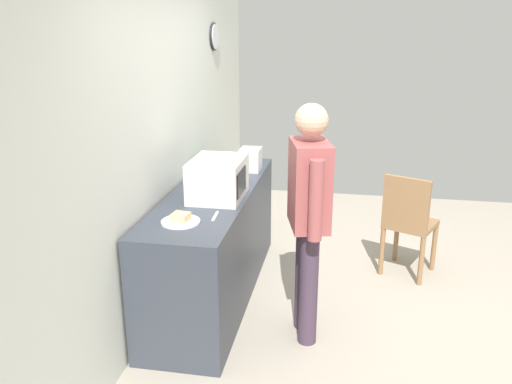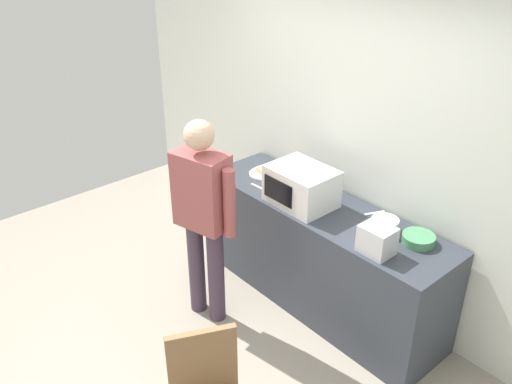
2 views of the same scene
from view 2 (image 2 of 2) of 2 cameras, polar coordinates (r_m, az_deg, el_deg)
name	(u,v)px [view 2 (image 2 of 2)]	position (r m, az deg, el deg)	size (l,w,h in m)	color
ground_plane	(194,364)	(4.25, -6.39, -17.31)	(6.00, 6.00, 0.00)	#9E9384
back_wall	(352,144)	(4.42, 9.89, 4.92)	(5.40, 0.13, 2.60)	silver
kitchen_counter	(321,256)	(4.53, 6.71, -6.56)	(2.18, 0.62, 0.91)	#333842
microwave	(301,186)	(4.25, 4.72, 0.61)	(0.50, 0.39, 0.30)	silver
sandwich_plate	(264,172)	(4.74, 0.85, 2.06)	(0.26, 0.26, 0.07)	white
salad_bowl	(385,225)	(4.04, 13.18, -3.36)	(0.20, 0.20, 0.10)	white
cereal_bowl	(418,239)	(3.98, 16.46, -4.69)	(0.23, 0.23, 0.06)	#4C8E60
toaster	(377,240)	(3.77, 12.42, -4.86)	(0.22, 0.18, 0.20)	silver
fork_utensil	(374,213)	(4.26, 12.17, -2.15)	(0.17, 0.02, 0.01)	silver
spoon_utensil	(258,187)	(4.53, 0.25, 0.50)	(0.17, 0.02, 0.01)	silver
person_standing	(203,209)	(4.09, -5.52, -1.74)	(0.58, 0.33, 1.69)	#413142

